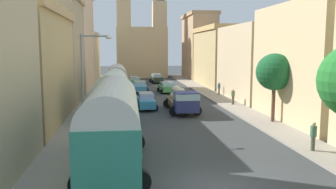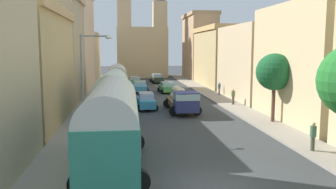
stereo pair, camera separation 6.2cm
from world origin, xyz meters
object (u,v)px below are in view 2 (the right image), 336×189
object	(u,v)px
parked_bus_1	(113,92)
parked_bus_2	(117,80)
car_0	(167,87)
car_1	(157,78)
streetlamp_near	(87,76)
pedestrian_2	(219,88)
cargo_truck_0	(183,101)
pedestrian_0	(313,135)
car_2	(146,101)
car_4	(135,81)
parked_bus_0	(112,122)
pedestrian_1	(233,96)
car_3	(140,87)

from	to	relation	value
parked_bus_1	parked_bus_2	xyz separation A→B (m)	(0.21, 11.14, 0.03)
car_0	car_1	distance (m)	13.69
streetlamp_near	pedestrian_2	bearing A→B (deg)	52.81
cargo_truck_0	pedestrian_0	world-z (taller)	cargo_truck_0
car_2	streetlamp_near	size ratio (longest dim) A/B	0.61
parked_bus_1	cargo_truck_0	bearing A→B (deg)	11.92
cargo_truck_0	car_1	bearing A→B (deg)	89.45
car_4	parked_bus_1	bearing A→B (deg)	-95.92
parked_bus_1	pedestrian_0	bearing A→B (deg)	-45.87
car_1	pedestrian_0	world-z (taller)	pedestrian_0
parked_bus_0	parked_bus_2	bearing A→B (deg)	90.40
cargo_truck_0	car_4	distance (m)	24.42
car_1	streetlamp_near	bearing A→B (deg)	-102.48
parked_bus_0	pedestrian_2	distance (m)	28.31
car_0	car_1	world-z (taller)	car_1
pedestrian_1	car_4	bearing A→B (deg)	114.67
pedestrian_1	streetlamp_near	world-z (taller)	streetlamp_near
cargo_truck_0	car_3	distance (m)	16.10
parked_bus_0	pedestrian_1	world-z (taller)	parked_bus_0
pedestrian_2	car_1	bearing A→B (deg)	109.32
car_1	car_2	bearing A→B (deg)	-97.63
car_0	parked_bus_2	bearing A→B (deg)	-142.58
cargo_truck_0	parked_bus_2	bearing A→B (deg)	121.72
parked_bus_2	pedestrian_0	xyz separation A→B (m)	(11.33, -23.04, -1.18)
pedestrian_1	cargo_truck_0	bearing A→B (deg)	-149.52
car_0	pedestrian_2	size ratio (longest dim) A/B	2.23
car_0	pedestrian_1	bearing A→B (deg)	-64.32
car_2	car_0	bearing A→B (deg)	73.51
cargo_truck_0	pedestrian_2	world-z (taller)	cargo_truck_0
parked_bus_0	streetlamp_near	world-z (taller)	streetlamp_near
cargo_truck_0	streetlamp_near	xyz separation A→B (m)	(-7.74, -7.76, 2.94)
parked_bus_0	streetlamp_near	xyz separation A→B (m)	(-1.85, 6.76, 1.73)
parked_bus_2	parked_bus_1	bearing A→B (deg)	-91.08
pedestrian_1	car_0	bearing A→B (deg)	115.68
pedestrian_2	pedestrian_0	bearing A→B (deg)	-92.76
car_2	parked_bus_2	bearing A→B (deg)	111.50
pedestrian_2	parked_bus_1	bearing A→B (deg)	-136.07
parked_bus_2	cargo_truck_0	bearing A→B (deg)	-58.28
car_1	car_2	world-z (taller)	car_2
parked_bus_1	pedestrian_1	xyz separation A→B (m)	(12.15, 4.78, -1.19)
parked_bus_0	car_3	distance (m)	30.47
car_4	pedestrian_0	size ratio (longest dim) A/B	2.06
parked_bus_2	car_3	world-z (taller)	parked_bus_2
car_2	car_4	distance (m)	21.61
car_1	car_3	xyz separation A→B (m)	(-3.45, -12.69, -0.02)
parked_bus_0	cargo_truck_0	distance (m)	15.72
parked_bus_0	car_1	world-z (taller)	parked_bus_0
pedestrian_1	streetlamp_near	distance (m)	17.91
car_4	pedestrian_1	distance (m)	22.77
car_1	pedestrian_2	bearing A→B (deg)	-70.68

